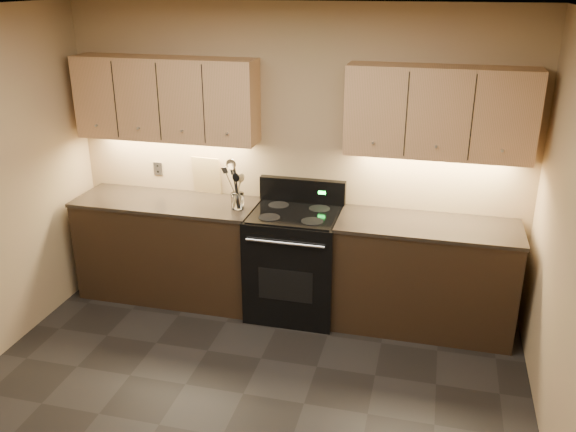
% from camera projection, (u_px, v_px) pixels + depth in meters
% --- Properties ---
extents(ceiling, '(4.00, 4.00, 0.00)m').
position_uv_depth(ceiling, '(201.00, 15.00, 2.99)').
color(ceiling, silver).
rests_on(ceiling, wall_back).
extents(wall_back, '(4.00, 0.04, 2.60)m').
position_uv_depth(wall_back, '(295.00, 159.00, 5.27)').
color(wall_back, '#A17F5F').
rests_on(wall_back, ground).
extents(counter_left, '(1.62, 0.62, 0.93)m').
position_uv_depth(counter_left, '(170.00, 248.00, 5.56)').
color(counter_left, black).
rests_on(counter_left, ground).
extents(counter_right, '(1.46, 0.62, 0.93)m').
position_uv_depth(counter_right, '(424.00, 276.00, 5.04)').
color(counter_right, black).
rests_on(counter_right, ground).
extents(stove, '(0.76, 0.68, 1.14)m').
position_uv_depth(stove, '(295.00, 261.00, 5.27)').
color(stove, black).
rests_on(stove, ground).
extents(upper_cab_left, '(1.60, 0.30, 0.70)m').
position_uv_depth(upper_cab_left, '(166.00, 99.00, 5.20)').
color(upper_cab_left, tan).
rests_on(upper_cab_left, wall_back).
extents(upper_cab_right, '(1.44, 0.30, 0.70)m').
position_uv_depth(upper_cab_right, '(439.00, 112.00, 4.69)').
color(upper_cab_right, tan).
rests_on(upper_cab_right, wall_back).
extents(outlet_plate, '(0.08, 0.01, 0.12)m').
position_uv_depth(outlet_plate, '(158.00, 169.00, 5.63)').
color(outlet_plate, '#B2B5BA').
rests_on(outlet_plate, wall_back).
extents(utensil_crock, '(0.12, 0.12, 0.14)m').
position_uv_depth(utensil_crock, '(238.00, 201.00, 5.18)').
color(utensil_crock, white).
rests_on(utensil_crock, counter_left).
extents(cutting_board, '(0.27, 0.07, 0.34)m').
position_uv_depth(cutting_board, '(207.00, 175.00, 5.51)').
color(cutting_board, tan).
rests_on(cutting_board, counter_left).
extents(wooden_spoon, '(0.13, 0.09, 0.30)m').
position_uv_depth(wooden_spoon, '(234.00, 190.00, 5.14)').
color(wooden_spoon, tan).
rests_on(wooden_spoon, utensil_crock).
extents(black_spoon, '(0.08, 0.16, 0.34)m').
position_uv_depth(black_spoon, '(238.00, 188.00, 5.14)').
color(black_spoon, black).
rests_on(black_spoon, utensil_crock).
extents(black_turner, '(0.16, 0.16, 0.36)m').
position_uv_depth(black_turner, '(238.00, 188.00, 5.12)').
color(black_turner, black).
rests_on(black_turner, utensil_crock).
extents(steel_spatula, '(0.21, 0.14, 0.40)m').
position_uv_depth(steel_spatula, '(240.00, 185.00, 5.13)').
color(steel_spatula, silver).
rests_on(steel_spatula, utensil_crock).
extents(steel_skimmer, '(0.19, 0.12, 0.41)m').
position_uv_depth(steel_skimmer, '(241.00, 185.00, 5.11)').
color(steel_skimmer, silver).
rests_on(steel_skimmer, utensil_crock).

